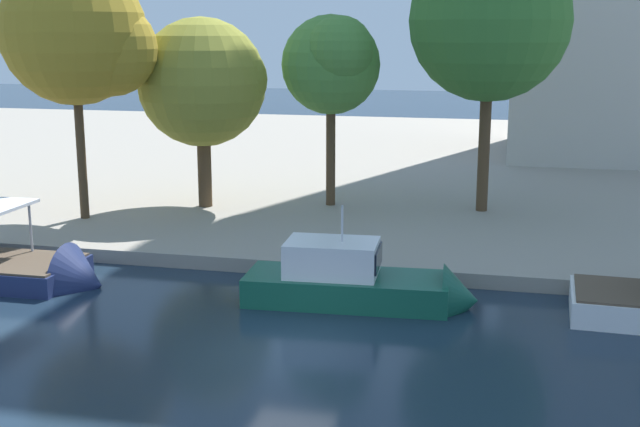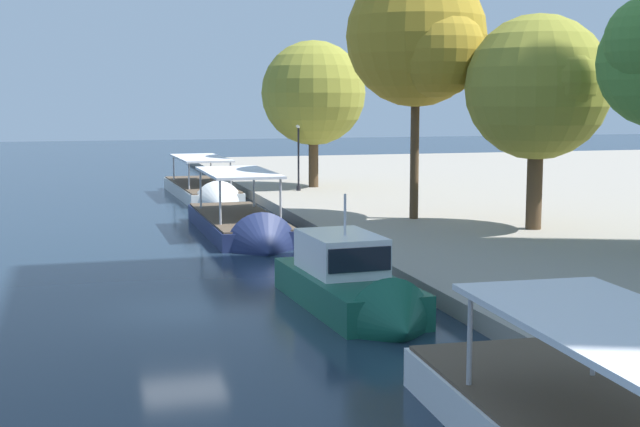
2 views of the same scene
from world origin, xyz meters
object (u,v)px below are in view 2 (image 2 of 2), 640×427
at_px(tree_2, 544,88).
at_px(motor_yacht_2, 354,292).
at_px(tour_boat_1, 243,231).
at_px(tree_4, 310,91).
at_px(tree_3, 419,36).
at_px(lamp_post, 298,153).
at_px(tour_boat_0, 204,195).
at_px(mooring_bollard_1, 238,174).

bearing_deg(tree_2, motor_yacht_2, -49.49).
bearing_deg(tour_boat_1, tree_4, 154.68).
relative_size(motor_yacht_2, tree_3, 0.68).
relative_size(tour_boat_1, tree_4, 1.27).
height_order(motor_yacht_2, lamp_post, lamp_post).
distance_m(tour_boat_1, tree_2, 14.87).
bearing_deg(tour_boat_0, tree_3, 24.32).
height_order(tour_boat_1, motor_yacht_2, motor_yacht_2).
bearing_deg(tour_boat_1, motor_yacht_2, 1.67).
height_order(motor_yacht_2, tree_4, tree_4).
bearing_deg(tree_3, tree_2, 40.08).
relative_size(tour_boat_1, lamp_post, 2.82).
height_order(tour_boat_0, tree_2, tree_2).
relative_size(tree_2, tree_4, 1.00).
bearing_deg(tree_2, mooring_bollard_1, -162.01).
distance_m(tour_boat_0, motor_yacht_2, 31.04).
xyz_separation_m(tree_2, tree_3, (-4.72, -3.97, 2.48)).
distance_m(tour_boat_1, motor_yacht_2, 15.18).
height_order(tour_boat_0, mooring_bollard_1, tour_boat_0).
distance_m(tree_3, tree_4, 16.52).
relative_size(tree_2, tree_3, 0.79).
bearing_deg(motor_yacht_2, lamp_post, 165.97).
height_order(lamp_post, tree_3, tree_3).
xyz_separation_m(tour_boat_1, tree_4, (-15.94, 7.38, 6.57)).
relative_size(motor_yacht_2, mooring_bollard_1, 9.99).
distance_m(tour_boat_1, tree_4, 18.75).
height_order(mooring_bollard_1, lamp_post, lamp_post).
bearing_deg(mooring_bollard_1, tour_boat_1, -9.51).
bearing_deg(tree_2, tree_4, -166.69).
relative_size(lamp_post, tree_4, 0.45).
distance_m(motor_yacht_2, lamp_post, 29.52).
xyz_separation_m(mooring_bollard_1, lamp_post, (7.99, 2.42, 1.93)).
relative_size(tour_boat_1, tree_3, 1.00).
xyz_separation_m(lamp_post, tree_4, (-2.19, 1.32, 3.88)).
bearing_deg(tree_2, tour_boat_0, -150.31).
height_order(mooring_bollard_1, tree_4, tree_4).
height_order(tour_boat_0, tree_3, tree_3).
xyz_separation_m(tour_boat_1, motor_yacht_2, (15.16, 0.57, 0.36)).
height_order(tour_boat_0, tour_boat_1, tour_boat_1).
xyz_separation_m(mooring_bollard_1, tree_4, (5.80, 3.74, 5.81)).
relative_size(tour_boat_0, tree_2, 1.43).
relative_size(tour_boat_0, tree_3, 1.12).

